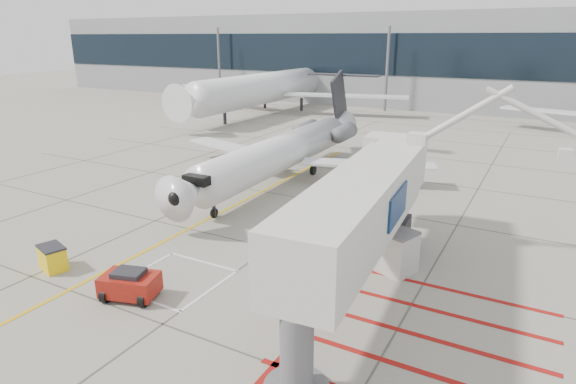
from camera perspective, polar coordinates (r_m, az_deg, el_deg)
The scene contains 12 objects.
ground_plane at distance 22.33m, azimuth -7.56°, elevation -10.31°, with size 260.00×260.00×0.00m, color gray.
regional_jet at distance 34.03m, azimuth -2.46°, elevation 6.37°, with size 22.36×28.20×7.39m, color silver, non-canonical shape.
jet_bridge at distance 19.30m, azimuth 8.27°, elevation -3.36°, with size 8.43×17.80×7.12m, color silver, non-canonical shape.
pushback_tug at distance 21.53m, azimuth -18.24°, elevation -10.25°, with size 2.29×1.43×1.33m, color maroon, non-canonical shape.
spill_bin at distance 25.41m, azimuth -26.13°, elevation -6.99°, with size 1.37×0.91×1.19m, color yellow, non-canonical shape.
baggage_cart at distance 25.28m, azimuth 3.37°, elevation -5.20°, with size 1.87×1.18×1.18m, color slate, non-canonical shape.
ground_power_unit at distance 23.28m, azimuth 11.73°, elevation -6.55°, with size 2.55×1.49×2.02m, color beige, non-canonical shape.
cone_nose at distance 27.79m, azimuth -2.15°, elevation -3.71°, with size 0.38×0.38×0.53m, color orange.
cone_side at distance 28.01m, azimuth 3.64°, elevation -3.62°, with size 0.34×0.34×0.47m, color orange.
terminal_building at distance 85.78m, azimuth 28.33°, elevation 13.53°, with size 180.00×28.00×14.00m, color gray.
terminal_glass_band at distance 71.71m, azimuth 28.13°, elevation 13.90°, with size 180.00×0.10×6.00m, color black.
bg_aircraft_b at distance 71.52m, azimuth -1.50°, elevation 14.60°, with size 38.13×42.37×12.71m, color silver, non-canonical shape.
Camera 1 is at (11.92, -15.69, 10.51)m, focal length 30.00 mm.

